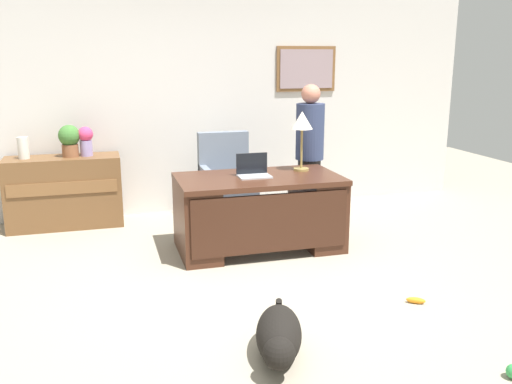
% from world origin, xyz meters
% --- Properties ---
extents(ground_plane, '(12.00, 12.00, 0.00)m').
position_xyz_m(ground_plane, '(0.00, 0.00, 0.00)').
color(ground_plane, '#9E937F').
extents(back_wall, '(7.00, 0.16, 2.70)m').
position_xyz_m(back_wall, '(0.01, 2.60, 1.35)').
color(back_wall, silver).
rests_on(back_wall, ground_plane).
extents(desk, '(1.63, 0.89, 0.75)m').
position_xyz_m(desk, '(0.21, 0.87, 0.41)').
color(desk, '#422316').
rests_on(desk, ground_plane).
extents(credenza, '(1.27, 0.50, 0.81)m').
position_xyz_m(credenza, '(-1.72, 2.25, 0.41)').
color(credenza, brown).
rests_on(credenza, ground_plane).
extents(armchair, '(0.60, 0.59, 1.05)m').
position_xyz_m(armchair, '(0.11, 1.91, 0.48)').
color(armchair, slate).
rests_on(armchair, ground_plane).
extents(person_standing, '(0.32, 0.32, 1.62)m').
position_xyz_m(person_standing, '(1.00, 1.54, 0.83)').
color(person_standing, '#262323').
rests_on(person_standing, ground_plane).
extents(dog_lying, '(0.48, 0.78, 0.30)m').
position_xyz_m(dog_lying, '(-0.25, -1.18, 0.16)').
color(dog_lying, black).
rests_on(dog_lying, ground_plane).
extents(laptop, '(0.32, 0.22, 0.22)m').
position_xyz_m(laptop, '(0.16, 0.93, 0.81)').
color(laptop, '#B2B5BA').
rests_on(laptop, desk).
extents(desk_lamp, '(0.22, 0.22, 0.62)m').
position_xyz_m(desk_lamp, '(0.72, 1.07, 1.24)').
color(desk_lamp, '#9E8447').
rests_on(desk_lamp, desk).
extents(vase_with_flowers, '(0.17, 0.17, 0.33)m').
position_xyz_m(vase_with_flowers, '(-1.45, 2.25, 1.00)').
color(vase_with_flowers, '#9988C2').
rests_on(vase_with_flowers, credenza).
extents(vase_empty, '(0.12, 0.12, 0.24)m').
position_xyz_m(vase_empty, '(-2.11, 2.25, 0.93)').
color(vase_empty, silver).
rests_on(vase_empty, credenza).
extents(potted_plant, '(0.24, 0.24, 0.36)m').
position_xyz_m(potted_plant, '(-1.62, 2.25, 1.01)').
color(potted_plant, brown).
rests_on(potted_plant, credenza).
extents(dog_toy_bone, '(0.15, 0.12, 0.05)m').
position_xyz_m(dog_toy_bone, '(1.05, -0.70, 0.03)').
color(dog_toy_bone, orange).
rests_on(dog_toy_bone, ground_plane).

